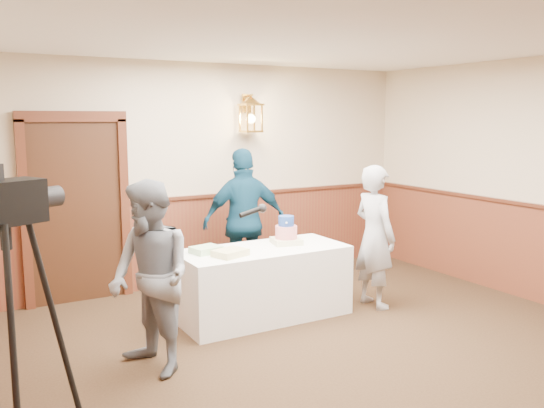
{
  "coord_description": "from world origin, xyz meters",
  "views": [
    {
      "loc": [
        -2.89,
        -3.3,
        2.12
      ],
      "look_at": [
        -0.02,
        1.7,
        1.25
      ],
      "focal_mm": 38.0,
      "sensor_mm": 36.0,
      "label": 1
    }
  ],
  "objects": [
    {
      "name": "interviewer",
      "position": [
        -1.47,
        1.18,
        0.81
      ],
      "size": [
        1.56,
        0.91,
        1.62
      ],
      "rotation": [
        0.0,
        0.0,
        -1.33
      ],
      "color": "slate",
      "rests_on": "ground"
    },
    {
      "name": "display_table",
      "position": [
        -0.02,
        1.9,
        0.38
      ],
      "size": [
        1.8,
        0.8,
        0.75
      ],
      "primitive_type": "cube",
      "color": "white",
      "rests_on": "ground"
    },
    {
      "name": "sheet_cake_green",
      "position": [
        -0.62,
        2.01,
        0.78
      ],
      "size": [
        0.32,
        0.28,
        0.07
      ],
      "primitive_type": "cube",
      "rotation": [
        0.0,
        0.0,
        0.2
      ],
      "color": "#87BF89",
      "rests_on": "display_table"
    },
    {
      "name": "assistant_p",
      "position": [
        0.22,
        2.77,
        0.88
      ],
      "size": [
        1.08,
        0.58,
        1.76
      ],
      "primitive_type": "imported",
      "rotation": [
        0.0,
        0.0,
        2.99
      ],
      "color": "#0F344C",
      "rests_on": "ground"
    },
    {
      "name": "baker",
      "position": [
        1.25,
        1.59,
        0.8
      ],
      "size": [
        0.4,
        0.59,
        1.6
      ],
      "primitive_type": "imported",
      "rotation": [
        0.0,
        0.0,
        1.59
      ],
      "color": "#9E9FA4",
      "rests_on": "ground"
    },
    {
      "name": "ground",
      "position": [
        0.0,
        0.0,
        0.0
      ],
      "size": [
        7.0,
        7.0,
        0.0
      ],
      "primitive_type": "plane",
      "color": "black",
      "rests_on": "ground"
    },
    {
      "name": "tv_camera_rig",
      "position": [
        -2.6,
        0.34,
        0.79
      ],
      "size": [
        0.68,
        0.64,
        1.76
      ],
      "rotation": [
        0.0,
        0.0,
        0.43
      ],
      "color": "black",
      "rests_on": "ground"
    },
    {
      "name": "room_shell",
      "position": [
        -0.05,
        0.45,
        1.52
      ],
      "size": [
        6.02,
        7.02,
        2.81
      ],
      "color": "#C6B594",
      "rests_on": "ground"
    },
    {
      "name": "sheet_cake_yellow",
      "position": [
        -0.46,
        1.76,
        0.78
      ],
      "size": [
        0.38,
        0.33,
        0.07
      ],
      "primitive_type": "cube",
      "rotation": [
        0.0,
        0.0,
        0.33
      ],
      "color": "#E2D487",
      "rests_on": "display_table"
    },
    {
      "name": "tiered_cake",
      "position": [
        0.31,
        1.97,
        0.87
      ],
      "size": [
        0.36,
        0.36,
        0.31
      ],
      "rotation": [
        0.0,
        0.0,
        -0.23
      ],
      "color": "beige",
      "rests_on": "display_table"
    }
  ]
}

